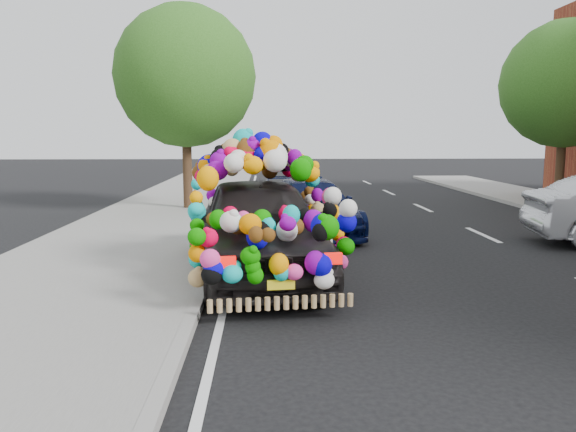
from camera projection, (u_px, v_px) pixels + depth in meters
name	position (u px, v px, depth m)	size (l,w,h in m)	color
ground	(368.00, 298.00, 7.92)	(100.00, 100.00, 0.00)	black
sidewalk	(59.00, 298.00, 7.74)	(4.00, 60.00, 0.12)	gray
kerb	(201.00, 296.00, 7.82)	(0.15, 60.00, 0.13)	gray
tree_near_sidewalk	(185.00, 77.00, 16.60)	(4.20, 4.20, 6.13)	#332114
tree_far_b	(566.00, 84.00, 17.59)	(4.00, 4.00, 5.90)	#332114
plush_art_car	(259.00, 205.00, 9.09)	(2.85, 5.21, 2.28)	black
navy_sedan	(311.00, 206.00, 13.26)	(1.75, 4.32, 1.25)	black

